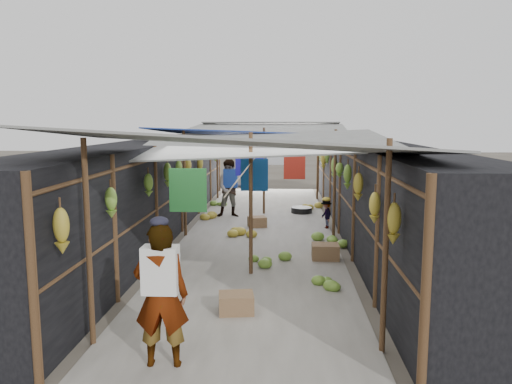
% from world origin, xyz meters
% --- Properties ---
extents(ground, '(80.00, 80.00, 0.00)m').
position_xyz_m(ground, '(0.00, 0.00, 0.00)').
color(ground, '#6B6356').
rests_on(ground, ground).
extents(aisle_slab, '(3.60, 16.00, 0.02)m').
position_xyz_m(aisle_slab, '(0.00, 6.50, 0.01)').
color(aisle_slab, '#9E998E').
rests_on(aisle_slab, ground).
extents(stall_left, '(1.40, 15.00, 2.30)m').
position_xyz_m(stall_left, '(-2.70, 6.50, 1.15)').
color(stall_left, black).
rests_on(stall_left, ground).
extents(stall_right, '(1.40, 15.00, 2.30)m').
position_xyz_m(stall_right, '(2.70, 6.50, 1.15)').
color(stall_right, black).
rests_on(stall_right, ground).
extents(crate_near, '(0.55, 0.47, 0.30)m').
position_xyz_m(crate_near, '(-0.09, 1.11, 0.15)').
color(crate_near, '#8D6648').
rests_on(crate_near, ground).
extents(crate_mid, '(0.54, 0.44, 0.32)m').
position_xyz_m(crate_mid, '(1.44, 4.05, 0.16)').
color(crate_mid, '#8D6648').
rests_on(crate_mid, ground).
extents(crate_back, '(0.54, 0.48, 0.29)m').
position_xyz_m(crate_back, '(-0.10, 7.06, 0.15)').
color(crate_back, '#8D6648').
rests_on(crate_back, ground).
extents(black_basin, '(0.63, 0.63, 0.19)m').
position_xyz_m(black_basin, '(1.14, 9.18, 0.09)').
color(black_basin, black).
rests_on(black_basin, ground).
extents(vendor_elderly, '(0.65, 0.45, 1.68)m').
position_xyz_m(vendor_elderly, '(-0.79, -0.50, 0.84)').
color(vendor_elderly, white).
rests_on(vendor_elderly, ground).
extents(shopper_blue, '(0.88, 0.72, 1.69)m').
position_xyz_m(shopper_blue, '(-0.95, 8.49, 0.85)').
color(shopper_blue, '#1F579C').
rests_on(shopper_blue, ground).
extents(vendor_seated, '(0.40, 0.56, 0.77)m').
position_xyz_m(vendor_seated, '(1.70, 7.00, 0.39)').
color(vendor_seated, '#4D4943').
rests_on(vendor_seated, ground).
extents(market_canopy, '(5.62, 15.20, 2.77)m').
position_xyz_m(market_canopy, '(0.02, 6.83, 2.40)').
color(market_canopy, brown).
rests_on(market_canopy, ground).
extents(hanging_bananas, '(3.96, 14.29, 0.75)m').
position_xyz_m(hanging_bananas, '(-0.07, 6.66, 1.62)').
color(hanging_bananas, '#AB962C').
rests_on(hanging_bananas, ground).
extents(floor_bananas, '(3.79, 8.59, 0.35)m').
position_xyz_m(floor_bananas, '(0.17, 6.26, 0.16)').
color(floor_bananas, olive).
rests_on(floor_bananas, ground).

